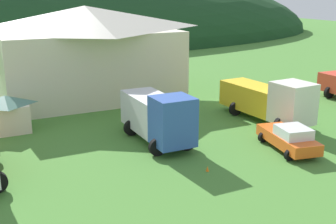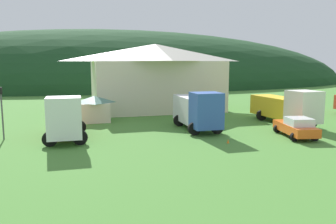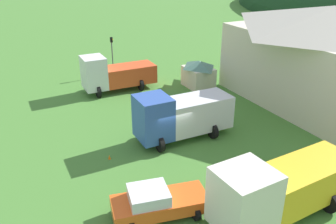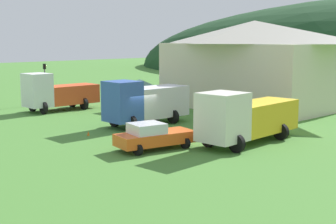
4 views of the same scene
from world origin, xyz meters
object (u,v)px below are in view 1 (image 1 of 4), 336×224
at_px(heavy_rig_striped, 269,100).
at_px(depot_building, 87,51).
at_px(service_pickup_orange, 289,138).
at_px(traffic_cone_near_pickup, 207,171).
at_px(box_truck_blue, 158,116).
at_px(play_shed_cream, 6,113).

bearing_deg(heavy_rig_striped, depot_building, -147.82).
xyz_separation_m(service_pickup_orange, traffic_cone_near_pickup, (-6.26, -0.50, -0.83)).
bearing_deg(traffic_cone_near_pickup, heavy_rig_striped, 32.85).
relative_size(heavy_rig_striped, traffic_cone_near_pickup, 13.67).
distance_m(box_truck_blue, heavy_rig_striped, 9.48).
relative_size(box_truck_blue, service_pickup_orange, 1.37).
relative_size(play_shed_cream, service_pickup_orange, 0.63).
xyz_separation_m(box_truck_blue, service_pickup_orange, (6.70, -4.95, -1.02)).
xyz_separation_m(depot_building, box_truck_blue, (0.43, -14.35, -2.46)).
bearing_deg(play_shed_cream, service_pickup_orange, -37.42).
distance_m(depot_building, heavy_rig_striped, 17.31).
relative_size(play_shed_cream, heavy_rig_striped, 0.38).
xyz_separation_m(box_truck_blue, heavy_rig_striped, (9.47, 0.38, -0.10)).
height_order(play_shed_cream, box_truck_blue, box_truck_blue).
distance_m(play_shed_cream, traffic_cone_near_pickup, 15.26).
distance_m(play_shed_cream, heavy_rig_striped, 19.18).
relative_size(play_shed_cream, traffic_cone_near_pickup, 5.22).
bearing_deg(box_truck_blue, depot_building, -178.04).
height_order(depot_building, heavy_rig_striped, depot_building).
xyz_separation_m(heavy_rig_striped, service_pickup_orange, (-2.77, -5.34, -0.92)).
xyz_separation_m(depot_building, traffic_cone_near_pickup, (0.87, -19.80, -4.31)).
bearing_deg(heavy_rig_striped, play_shed_cream, -112.60).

